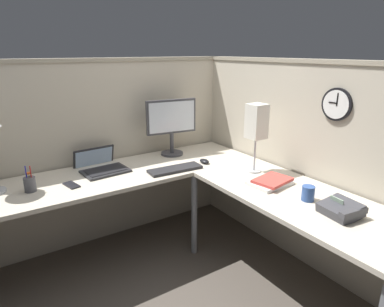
{
  "coord_description": "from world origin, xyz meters",
  "views": [
    {
      "loc": [
        -1.21,
        -1.88,
        1.64
      ],
      "look_at": [
        0.09,
        0.08,
        0.91
      ],
      "focal_mm": 31.23,
      "sensor_mm": 36.0,
      "label": 1
    }
  ],
  "objects": [
    {
      "name": "ground_plane",
      "position": [
        0.0,
        0.0,
        0.0
      ],
      "size": [
        6.8,
        6.8,
        0.0
      ],
      "primitive_type": "plane",
      "color": "#4C443D"
    },
    {
      "name": "wall_clock",
      "position": [
        0.82,
        -0.56,
        1.29
      ],
      "size": [
        0.04,
        0.22,
        0.22
      ],
      "color": "black"
    },
    {
      "name": "laptop",
      "position": [
        -0.44,
        0.62,
        0.75
      ],
      "size": [
        0.37,
        0.41,
        0.22
      ],
      "color": "#232326",
      "rests_on": "desk"
    },
    {
      "name": "computer_mouse",
      "position": [
        0.34,
        0.28,
        0.75
      ],
      "size": [
        0.06,
        0.1,
        0.03
      ],
      "primitive_type": "ellipsoid",
      "color": "black",
      "rests_on": "desk"
    },
    {
      "name": "cubicle_wall_back",
      "position": [
        -0.36,
        0.87,
        0.79
      ],
      "size": [
        2.57,
        0.12,
        1.58
      ],
      "color": "#B7AD99",
      "rests_on": "ground"
    },
    {
      "name": "desk_lamp_paper",
      "position": [
        0.55,
        -0.1,
        1.11
      ],
      "size": [
        0.13,
        0.13,
        0.53
      ],
      "color": "#B7BABF",
      "rests_on": "desk"
    },
    {
      "name": "cell_phone",
      "position": [
        -0.72,
        0.39,
        0.73
      ],
      "size": [
        0.1,
        0.15,
        0.01
      ],
      "primitive_type": "cube",
      "rotation": [
        0.0,
        0.0,
        0.21
      ],
      "color": "black",
      "rests_on": "desk"
    },
    {
      "name": "book_stack",
      "position": [
        0.46,
        -0.36,
        0.75
      ],
      "size": [
        0.3,
        0.24,
        0.04
      ],
      "color": "silver",
      "rests_on": "desk"
    },
    {
      "name": "desk",
      "position": [
        -0.15,
        -0.05,
        0.63
      ],
      "size": [
        2.35,
        2.15,
        0.73
      ],
      "color": "beige",
      "rests_on": "ground"
    },
    {
      "name": "monitor",
      "position": [
        0.24,
        0.64,
        1.02
      ],
      "size": [
        0.46,
        0.2,
        0.5
      ],
      "color": "#38383D",
      "rests_on": "desk"
    },
    {
      "name": "cubicle_wall_right",
      "position": [
        0.87,
        -0.27,
        0.79
      ],
      "size": [
        0.12,
        2.37,
        1.58
      ],
      "color": "#B7AD99",
      "rests_on": "ground"
    },
    {
      "name": "coffee_mug",
      "position": [
        0.47,
        -0.67,
        0.78
      ],
      "size": [
        0.08,
        0.08,
        0.1
      ],
      "primitive_type": "cylinder",
      "color": "#2D4C8C",
      "rests_on": "desk"
    },
    {
      "name": "pen_cup",
      "position": [
        -0.98,
        0.44,
        0.78
      ],
      "size": [
        0.08,
        0.08,
        0.18
      ],
      "color": "#4C4C51",
      "rests_on": "desk"
    },
    {
      "name": "keyboard",
      "position": [
        0.04,
        0.26,
        0.74
      ],
      "size": [
        0.44,
        0.16,
        0.02
      ],
      "primitive_type": "cube",
      "rotation": [
        0.0,
        0.0,
        -0.06
      ],
      "color": "#232326",
      "rests_on": "desk"
    },
    {
      "name": "office_phone",
      "position": [
        0.46,
        -0.91,
        0.77
      ],
      "size": [
        0.21,
        0.23,
        0.11
      ],
      "color": "#38383D",
      "rests_on": "desk"
    }
  ]
}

